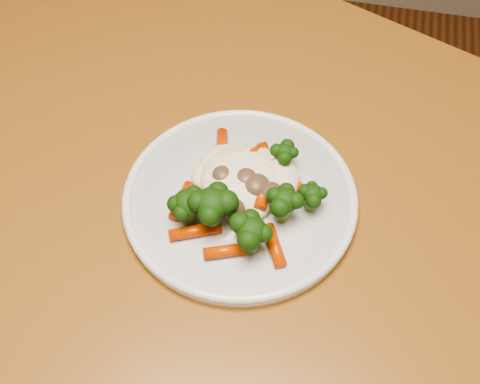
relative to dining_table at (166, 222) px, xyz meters
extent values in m
cube|color=#935A21|center=(0.00, 0.00, 0.09)|extent=(1.33, 1.14, 0.04)
cube|color=#935A21|center=(-0.33, 0.49, -0.29)|extent=(0.08, 0.08, 0.71)
cylinder|color=white|center=(0.10, -0.03, 0.11)|extent=(0.24, 0.24, 0.01)
ellipsoid|color=#FBEFC9|center=(0.10, -0.01, 0.14)|extent=(0.10, 0.09, 0.04)
ellipsoid|color=black|center=(0.06, -0.07, 0.14)|extent=(0.05, 0.05, 0.04)
ellipsoid|color=black|center=(0.08, -0.07, 0.14)|extent=(0.05, 0.05, 0.05)
ellipsoid|color=black|center=(0.12, -0.09, 0.14)|extent=(0.05, 0.05, 0.04)
ellipsoid|color=black|center=(0.15, -0.04, 0.14)|extent=(0.04, 0.04, 0.04)
ellipsoid|color=black|center=(0.17, -0.03, 0.13)|extent=(0.03, 0.03, 0.03)
ellipsoid|color=black|center=(0.14, 0.02, 0.13)|extent=(0.03, 0.03, 0.03)
cylinder|color=#D04004|center=(0.07, 0.02, 0.13)|extent=(0.02, 0.06, 0.01)
cylinder|color=#D04004|center=(0.10, 0.03, 0.13)|extent=(0.04, 0.03, 0.01)
cylinder|color=#D04004|center=(0.15, 0.00, 0.13)|extent=(0.05, 0.03, 0.01)
cylinder|color=#D04004|center=(0.04, -0.05, 0.13)|extent=(0.02, 0.04, 0.01)
cylinder|color=#D04004|center=(0.07, -0.08, 0.13)|extent=(0.05, 0.03, 0.01)
cylinder|color=#D04004|center=(0.10, -0.10, 0.13)|extent=(0.04, 0.03, 0.01)
cylinder|color=#D04004|center=(0.14, -0.08, 0.13)|extent=(0.03, 0.05, 0.01)
cylinder|color=#D04004|center=(0.12, -0.03, 0.14)|extent=(0.01, 0.05, 0.01)
cylinder|color=#D04004|center=(0.10, 0.01, 0.14)|extent=(0.03, 0.04, 0.01)
ellipsoid|color=brown|center=(0.11, -0.02, 0.14)|extent=(0.03, 0.03, 0.02)
ellipsoid|color=brown|center=(0.13, -0.03, 0.14)|extent=(0.02, 0.02, 0.02)
ellipsoid|color=brown|center=(0.08, -0.02, 0.14)|extent=(0.02, 0.02, 0.02)
ellipsoid|color=brown|center=(0.10, -0.06, 0.14)|extent=(0.02, 0.02, 0.02)
ellipsoid|color=brown|center=(0.10, -0.02, 0.14)|extent=(0.03, 0.03, 0.02)
cube|color=beige|center=(0.08, 0.01, 0.14)|extent=(0.02, 0.02, 0.01)
cube|color=beige|center=(0.12, 0.01, 0.14)|extent=(0.02, 0.02, 0.01)
camera|label=1|loc=(0.18, -0.38, 0.62)|focal=45.00mm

